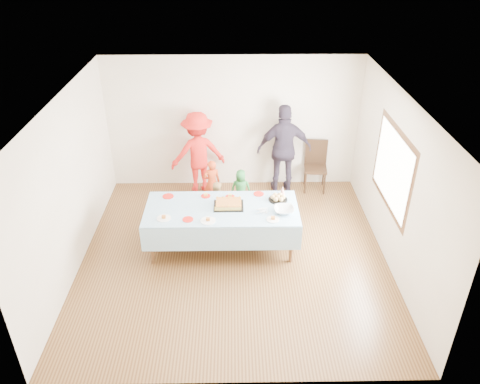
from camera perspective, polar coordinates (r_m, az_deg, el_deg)
The scene contains 22 objects.
ground at distance 7.89m, azimuth -0.71°, elevation -7.67°, with size 5.00×5.00×0.00m, color #4B2D15.
room_walls at distance 6.95m, azimuth -0.36°, elevation 3.97°, with size 5.04×5.04×2.72m.
party_table at distance 7.66m, azimuth -2.25°, elevation -2.32°, with size 2.50×1.10×0.78m.
birthday_cake at distance 7.66m, azimuth -1.40°, elevation -1.48°, with size 0.49×0.37×0.09m.
rolls_tray at distance 7.85m, azimuth 4.65°, elevation -0.72°, with size 0.32×0.32×0.10m.
punch_bowl at distance 7.54m, azimuth 5.39°, elevation -2.20°, with size 0.32×0.32×0.08m, color silver.
party_hat at distance 8.01m, azimuth 5.21°, elevation 0.22°, with size 0.09×0.09×0.15m, color silver.
fork_pile at distance 7.52m, azimuth 2.84°, elevation -2.23°, with size 0.24×0.18×0.07m, color white, non-canonical shape.
plate_red_far_a at distance 8.03m, azimuth -8.76°, elevation -0.52°, with size 0.19×0.19×0.01m, color red.
plate_red_far_b at distance 7.97m, azimuth -4.20°, elevation -0.48°, with size 0.16×0.16×0.01m, color red.
plate_red_far_c at distance 7.92m, azimuth -1.21°, elevation -0.60°, with size 0.16×0.16×0.01m, color red.
plate_red_far_d at distance 8.01m, azimuth 2.29°, elevation -0.23°, with size 0.18×0.18×0.01m, color red.
plate_red_near at distance 7.38m, azimuth -6.37°, elevation -3.34°, with size 0.17×0.17×0.01m, color red.
plate_white_left at distance 7.46m, azimuth -9.27°, elevation -3.18°, with size 0.23×0.23×0.01m, color white.
plate_white_mid at distance 7.32m, azimuth -3.92°, elevation -3.52°, with size 0.24×0.24×0.01m, color white.
plate_white_right at distance 7.36m, azimuth 4.03°, elevation -3.35°, with size 0.21×0.21×0.01m, color white.
dining_chair at distance 9.67m, azimuth 9.20°, elevation 3.58°, with size 0.49×0.49×1.03m.
toddler_left at distance 9.03m, azimuth -3.46°, elevation 1.16°, with size 0.34×0.22×0.94m, color red.
toddler_mid at distance 8.94m, azimuth 0.10°, elevation 0.37°, with size 0.39×0.25×0.79m, color #267231.
toddler_right at distance 8.52m, azimuth -2.88°, elevation -1.22°, with size 0.39×0.31×0.81m, color tan.
adult_left at distance 9.35m, azimuth -5.14°, elevation 4.77°, with size 1.09×0.63×1.69m, color red.
adult_right at distance 9.33m, azimuth 5.41°, elevation 5.19°, with size 1.08×0.45×1.84m, color #312837.
Camera 1 is at (-0.00, -6.23, 4.84)m, focal length 35.00 mm.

